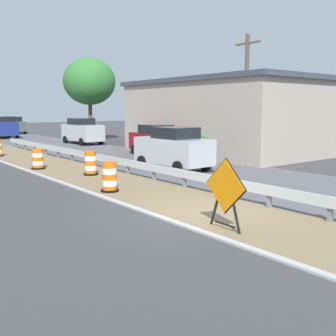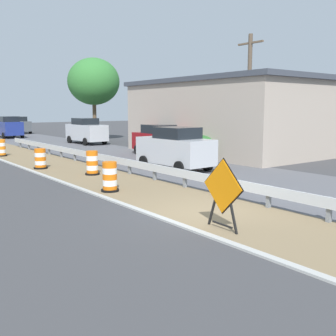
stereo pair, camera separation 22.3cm
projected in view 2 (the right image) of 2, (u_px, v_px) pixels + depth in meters
name	position (u px, v px, depth m)	size (l,w,h in m)	color
ground_plane	(200.00, 213.00, 11.89)	(160.00, 160.00, 0.00)	#3D3D3F
median_dirt_strip	(214.00, 210.00, 12.22)	(3.51, 120.00, 0.01)	#7F6B4C
far_lane_asphalt	(313.00, 190.00, 15.31)	(6.86, 120.00, 0.00)	#56565B
curb_near_edge	(165.00, 220.00, 11.11)	(0.20, 120.00, 0.11)	#ADADA8
guardrail_median	(221.00, 182.00, 14.04)	(0.18, 46.99, 0.71)	silver
warning_sign_diamond	(223.00, 190.00, 10.15)	(0.10, 1.45, 1.85)	black
traffic_barrel_nearest	(110.00, 178.00, 14.94)	(0.67, 0.67, 1.11)	orange
traffic_barrel_close	(92.00, 164.00, 18.73)	(0.67, 0.67, 1.12)	orange
traffic_barrel_mid	(40.00, 160.00, 20.63)	(0.70, 0.70, 1.04)	orange
traffic_barrel_far	(1.00, 149.00, 26.05)	(0.64, 0.64, 1.09)	orange
car_lead_near_lane	(175.00, 148.00, 20.28)	(2.17, 4.32, 2.14)	silver
car_trailing_near_lane	(86.00, 131.00, 35.22)	(2.05, 4.78, 2.23)	silver
car_lead_far_lane	(9.00, 127.00, 42.67)	(2.16, 4.57, 2.25)	navy
car_mid_far_lane	(160.00, 140.00, 26.43)	(2.04, 4.42, 2.01)	maroon
car_distant_a	(19.00, 125.00, 49.89)	(2.10, 4.61, 2.08)	#4C5156
roadside_shop_near	(229.00, 116.00, 28.04)	(8.81, 13.61, 5.01)	#AD9E8E
utility_pole_near	(249.00, 96.00, 23.13)	(0.24, 1.80, 7.22)	brown
bush_roadside	(203.00, 148.00, 24.16)	(2.26, 2.26, 1.47)	#286028
tree_roadside	(94.00, 82.00, 37.99)	(4.87, 4.87, 7.78)	brown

